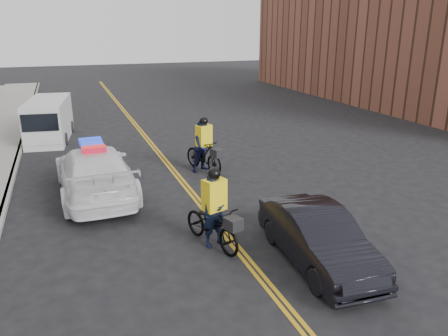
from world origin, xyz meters
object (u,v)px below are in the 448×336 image
cyclist_far (204,150)px  cargo_van (49,121)px  dark_sedan (318,237)px  cyclist_near (215,219)px  police_cruiser (95,171)px

cyclist_far → cargo_van: bearing=107.0°
dark_sedan → cyclist_far: 7.82m
cyclist_near → cyclist_far: 6.29m
dark_sedan → cargo_van: (-6.22, 15.34, 0.31)m
police_cruiser → cyclist_far: 4.48m
cargo_van → cyclist_far: 9.54m
dark_sedan → cyclist_near: bearing=142.3°
police_cruiser → dark_sedan: police_cruiser is taller
dark_sedan → police_cruiser: bearing=128.4°
dark_sedan → cyclist_near: size_ratio=1.80×
cargo_van → cyclist_far: size_ratio=2.25×
cargo_van → dark_sedan: bearing=-60.3°
police_cruiser → dark_sedan: size_ratio=1.42×
cyclist_near → cyclist_far: bearing=56.6°
police_cruiser → cyclist_far: size_ratio=2.64×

